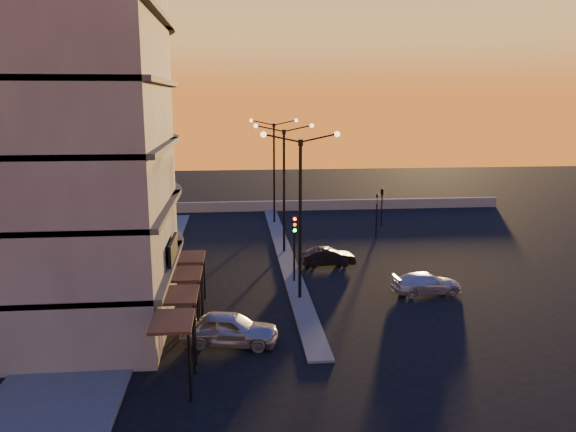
% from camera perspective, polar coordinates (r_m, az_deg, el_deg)
% --- Properties ---
extents(ground, '(120.00, 120.00, 0.00)m').
position_cam_1_polar(ground, '(32.42, 1.21, -8.43)').
color(ground, black).
rests_on(ground, ground).
extents(sidewalk_west, '(5.00, 40.00, 0.12)m').
position_cam_1_polar(sidewalk_west, '(36.63, -16.21, -6.41)').
color(sidewalk_west, '#4F4F4D').
rests_on(sidewalk_west, ground).
extents(median, '(1.20, 36.00, 0.12)m').
position_cam_1_polar(median, '(41.88, -0.40, -3.64)').
color(median, '#4F4F4D').
rests_on(median, ground).
extents(parapet, '(44.00, 0.50, 1.00)m').
position_cam_1_polar(parapet, '(57.49, 0.15, 1.07)').
color(parapet, gray).
rests_on(parapet, ground).
extents(building, '(14.35, 17.08, 25.00)m').
position_cam_1_polar(building, '(31.97, -25.09, 11.97)').
color(building, slate).
rests_on(building, ground).
extents(streetlamp_near, '(4.32, 0.32, 9.51)m').
position_cam_1_polar(streetlamp_near, '(30.93, 1.25, 1.33)').
color(streetlamp_near, black).
rests_on(streetlamp_near, ground).
extents(streetlamp_mid, '(4.32, 0.32, 9.51)m').
position_cam_1_polar(streetlamp_mid, '(40.75, -0.41, 3.88)').
color(streetlamp_mid, black).
rests_on(streetlamp_mid, ground).
extents(streetlamp_far, '(4.32, 0.32, 9.51)m').
position_cam_1_polar(streetlamp_far, '(50.64, -1.43, 5.43)').
color(streetlamp_far, black).
rests_on(streetlamp_far, ground).
extents(traffic_light_main, '(0.28, 0.44, 4.25)m').
position_cam_1_polar(traffic_light_main, '(34.30, 0.66, -2.24)').
color(traffic_light_main, black).
rests_on(traffic_light_main, ground).
extents(signal_east_a, '(0.13, 0.16, 3.60)m').
position_cam_1_polar(signal_east_a, '(46.64, 8.99, 0.18)').
color(signal_east_a, black).
rests_on(signal_east_a, ground).
extents(signal_east_b, '(0.42, 1.99, 3.60)m').
position_cam_1_polar(signal_east_b, '(50.61, 9.55, 2.42)').
color(signal_east_b, black).
rests_on(signal_east_b, ground).
extents(car_hatchback, '(4.77, 2.67, 1.53)m').
position_cam_1_polar(car_hatchback, '(26.69, -5.94, -11.31)').
color(car_hatchback, '#A4A5AB').
rests_on(car_hatchback, ground).
extents(car_sedan, '(3.79, 1.54, 1.22)m').
position_cam_1_polar(car_sedan, '(38.62, 4.07, -4.16)').
color(car_sedan, black).
rests_on(car_sedan, ground).
extents(car_wagon, '(4.24, 1.98, 1.20)m').
position_cam_1_polar(car_wagon, '(34.16, 13.90, -6.66)').
color(car_wagon, '#B8B9C0').
rests_on(car_wagon, ground).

